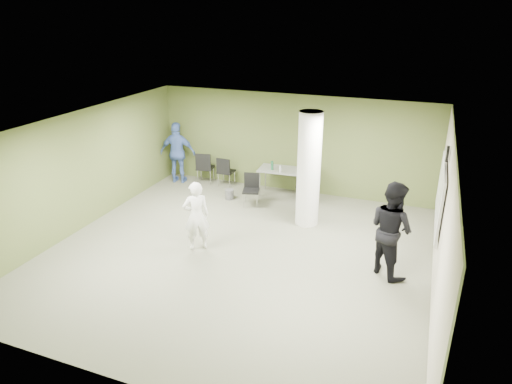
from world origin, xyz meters
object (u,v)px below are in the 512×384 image
at_px(chair_back_left, 205,166).
at_px(man_blue, 178,153).
at_px(woman_white, 196,216).
at_px(folding_table, 288,171).
at_px(man_black, 391,229).

height_order(chair_back_left, man_blue, man_blue).
height_order(chair_back_left, woman_white, woman_white).
xyz_separation_m(folding_table, woman_white, (-0.94, -3.64, 0.06)).
bearing_deg(man_blue, chair_back_left, -178.89).
bearing_deg(chair_back_left, woman_white, 102.75).
bearing_deg(man_blue, folding_table, 171.53).
height_order(folding_table, woman_white, woman_white).
height_order(folding_table, man_blue, man_blue).
bearing_deg(man_black, man_blue, 16.25).
relative_size(folding_table, chair_back_left, 1.74).
bearing_deg(man_blue, man_black, 144.55).
relative_size(man_black, man_blue, 1.05).
distance_m(man_black, man_blue, 7.18).
height_order(folding_table, chair_back_left, folding_table).
relative_size(folding_table, man_blue, 0.91).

